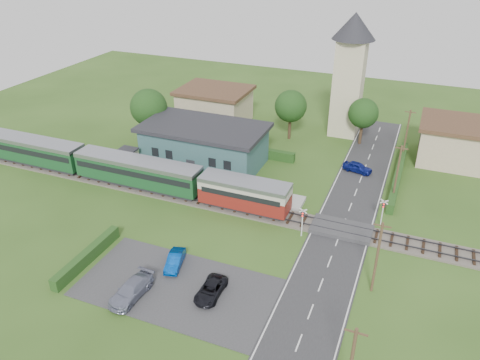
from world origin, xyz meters
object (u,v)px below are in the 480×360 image
at_px(station_building, 204,144).
at_px(car_park_silver, 131,290).
at_px(car_on_road, 357,167).
at_px(crossing_signal_near, 303,218).
at_px(pedestrian_far, 149,166).
at_px(church_tower, 350,66).
at_px(pedestrian_near, 222,182).
at_px(car_park_dark, 211,290).
at_px(house_west, 215,105).
at_px(train, 115,167).
at_px(car_park_blue, 175,260).
at_px(crossing_signal_far, 383,209).
at_px(house_east, 453,141).
at_px(equipment_hut, 128,159).

xyz_separation_m(station_building, car_park_silver, (5.53, -25.49, -1.93)).
bearing_deg(car_on_road, crossing_signal_near, -177.22).
bearing_deg(pedestrian_far, church_tower, -61.85).
bearing_deg(pedestrian_far, car_on_road, -86.68).
bearing_deg(car_park_silver, pedestrian_near, 94.03).
xyz_separation_m(car_park_dark, pedestrian_far, (-16.36, 16.81, 0.80)).
bearing_deg(house_west, train, -96.33).
bearing_deg(house_west, car_park_blue, -70.94).
bearing_deg(car_on_road, crossing_signal_far, -146.65).
xyz_separation_m(station_building, pedestrian_far, (-4.73, -5.98, -1.26)).
bearing_deg(house_east, car_park_blue, -124.57).
height_order(church_tower, pedestrian_far, church_tower).
distance_m(house_west, crossing_signal_far, 35.26).
bearing_deg(pedestrian_far, crossing_signal_near, -125.61).
xyz_separation_m(church_tower, crossing_signal_near, (1.40, -28.41, -8.08)).
distance_m(equipment_hut, crossing_signal_far, 31.61).
height_order(equipment_hut, crossing_signal_far, crossing_signal_far).
relative_size(car_park_silver, pedestrian_near, 2.42).
bearing_deg(car_on_road, church_tower, 31.73).
distance_m(crossing_signal_far, pedestrian_far, 28.34).
bearing_deg(crossing_signal_near, car_on_road, 80.27).
bearing_deg(crossing_signal_far, house_east, 71.92).
bearing_deg(crossing_signal_near, pedestrian_near, 155.41).
bearing_deg(crossing_signal_near, crossing_signal_far, 33.69).
distance_m(car_park_blue, pedestrian_far, 18.63).
bearing_deg(train, car_park_silver, -51.59).
bearing_deg(church_tower, equipment_hut, -135.25).
xyz_separation_m(house_west, car_on_road, (24.20, -9.06, -2.11)).
bearing_deg(crossing_signal_near, pedestrian_far, 165.60).
distance_m(house_east, car_park_silver, 45.66).
bearing_deg(church_tower, pedestrian_near, -112.35).
distance_m(station_building, church_tower, 23.89).
height_order(crossing_signal_far, pedestrian_far, crossing_signal_far).
bearing_deg(station_building, house_west, 109.65).
bearing_deg(equipment_hut, crossing_signal_near, -12.94).
height_order(house_east, pedestrian_near, house_east).
distance_m(crossing_signal_far, car_on_road, 12.44).
height_order(house_west, pedestrian_far, house_west).
relative_size(train, pedestrian_far, 22.06).
height_order(crossing_signal_far, car_on_road, crossing_signal_far).
relative_size(car_park_blue, pedestrian_near, 1.84).
relative_size(equipment_hut, church_tower, 0.14).
bearing_deg(train, car_park_blue, -38.48).
bearing_deg(house_east, crossing_signal_far, -108.08).
xyz_separation_m(equipment_hut, crossing_signal_near, (24.40, -5.61, 0.39)).
xyz_separation_m(house_east, pedestrian_near, (-24.61, -19.37, -1.37)).
height_order(train, car_on_road, train).
height_order(crossing_signal_near, crossing_signal_far, same).
distance_m(train, car_park_blue, 18.54).
height_order(crossing_signal_near, pedestrian_near, crossing_signal_near).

